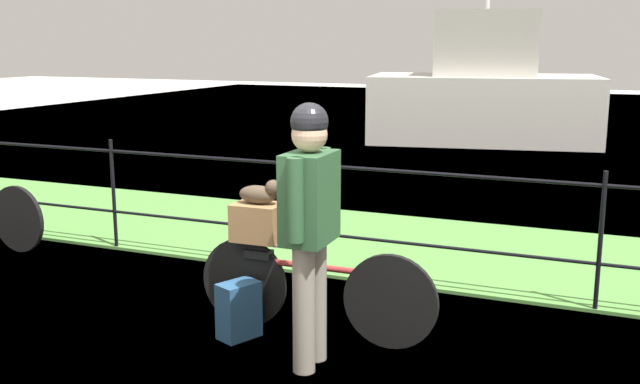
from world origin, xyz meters
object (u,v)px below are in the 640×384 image
(bicycle_main, at_px, (312,288))
(moored_boat_near, at_px, (483,94))
(cyclist_person, at_px, (310,213))
(terrier_dog, at_px, (261,193))
(wooden_crate, at_px, (258,222))
(backpack_on_paving, at_px, (239,310))

(bicycle_main, relative_size, moored_boat_near, 0.36)
(bicycle_main, height_order, cyclist_person, cyclist_person)
(bicycle_main, relative_size, terrier_dog, 5.55)
(cyclist_person, bearing_deg, bicycle_main, 111.95)
(bicycle_main, xyz_separation_m, terrier_dog, (-0.38, -0.01, 0.65))
(wooden_crate, relative_size, moored_boat_near, 0.07)
(terrier_dog, bearing_deg, bicycle_main, 1.22)
(bicycle_main, height_order, terrier_dog, terrier_dog)
(wooden_crate, relative_size, terrier_dog, 1.09)
(bicycle_main, height_order, moored_boat_near, moored_boat_near)
(wooden_crate, distance_m, cyclist_person, 0.76)
(backpack_on_paving, xyz_separation_m, moored_boat_near, (-0.37, 10.98, 0.78))
(wooden_crate, relative_size, backpack_on_paving, 0.86)
(moored_boat_near, bearing_deg, backpack_on_paving, -88.07)
(terrier_dog, relative_size, backpack_on_paving, 0.79)
(terrier_dog, relative_size, moored_boat_near, 0.06)
(bicycle_main, xyz_separation_m, moored_boat_near, (-0.83, 10.75, 0.63))
(bicycle_main, height_order, wooden_crate, wooden_crate)
(bicycle_main, distance_m, wooden_crate, 0.60)
(wooden_crate, xyz_separation_m, backpack_on_paving, (-0.05, -0.22, -0.59))
(bicycle_main, bearing_deg, moored_boat_near, 94.41)
(cyclist_person, distance_m, moored_boat_near, 11.24)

